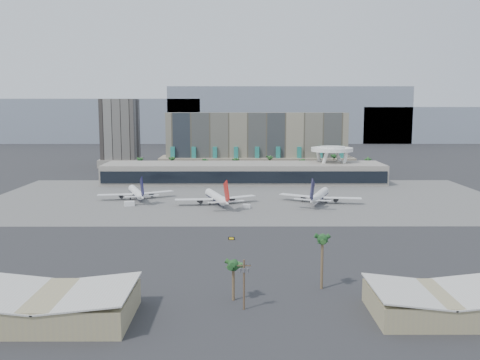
{
  "coord_description": "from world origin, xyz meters",
  "views": [
    {
      "loc": [
        -3.3,
        -215.52,
        47.45
      ],
      "look_at": [
        -2.51,
        40.0,
        11.5
      ],
      "focal_mm": 40.0,
      "sensor_mm": 36.0,
      "label": 1
    }
  ],
  "objects_px": {
    "airliner_right": "(319,196)",
    "airliner_left": "(137,193)",
    "service_vehicle_a": "(129,204)",
    "service_vehicle_b": "(247,206)",
    "utility_pole": "(244,280)",
    "airliner_centre": "(217,197)",
    "taxiway_sign": "(231,238)"
  },
  "relations": [
    {
      "from": "service_vehicle_b",
      "to": "service_vehicle_a",
      "type": "bearing_deg",
      "value": -171.35
    },
    {
      "from": "airliner_left",
      "to": "taxiway_sign",
      "type": "height_order",
      "value": "airliner_left"
    },
    {
      "from": "airliner_right",
      "to": "airliner_left",
      "type": "bearing_deg",
      "value": -167.5
    },
    {
      "from": "airliner_left",
      "to": "airliner_centre",
      "type": "distance_m",
      "value": 43.85
    },
    {
      "from": "airliner_left",
      "to": "utility_pole",
      "type": "bearing_deg",
      "value": -90.2
    },
    {
      "from": "airliner_right",
      "to": "utility_pole",
      "type": "bearing_deg",
      "value": -86.29
    },
    {
      "from": "utility_pole",
      "to": "airliner_left",
      "type": "xyz_separation_m",
      "value": [
        -52.95,
        147.75,
        -3.67
      ]
    },
    {
      "from": "service_vehicle_a",
      "to": "service_vehicle_b",
      "type": "distance_m",
      "value": 55.73
    },
    {
      "from": "utility_pole",
      "to": "service_vehicle_b",
      "type": "relative_size",
      "value": 3.26
    },
    {
      "from": "utility_pole",
      "to": "airliner_centre",
      "type": "relative_size",
      "value": 0.3
    },
    {
      "from": "airliner_left",
      "to": "airliner_right",
      "type": "height_order",
      "value": "airliner_right"
    },
    {
      "from": "airliner_right",
      "to": "service_vehicle_a",
      "type": "xyz_separation_m",
      "value": [
        -91.07,
        -7.69,
        -2.51
      ]
    },
    {
      "from": "utility_pole",
      "to": "airliner_right",
      "type": "distance_m",
      "value": 142.17
    },
    {
      "from": "airliner_right",
      "to": "service_vehicle_a",
      "type": "relative_size",
      "value": 8.63
    },
    {
      "from": "airliner_right",
      "to": "service_vehicle_a",
      "type": "height_order",
      "value": "airliner_right"
    },
    {
      "from": "airliner_centre",
      "to": "airliner_right",
      "type": "distance_m",
      "value": 50.02
    },
    {
      "from": "airliner_left",
      "to": "airliner_centre",
      "type": "xyz_separation_m",
      "value": [
        41.24,
        -14.91,
        0.14
      ]
    },
    {
      "from": "utility_pole",
      "to": "airliner_left",
      "type": "height_order",
      "value": "airliner_left"
    },
    {
      "from": "airliner_centre",
      "to": "taxiway_sign",
      "type": "distance_m",
      "value": 68.05
    },
    {
      "from": "utility_pole",
      "to": "service_vehicle_b",
      "type": "bearing_deg",
      "value": 88.83
    },
    {
      "from": "service_vehicle_b",
      "to": "taxiway_sign",
      "type": "xyz_separation_m",
      "value": [
        -6.31,
        -58.44,
        -0.44
      ]
    },
    {
      "from": "utility_pole",
      "to": "service_vehicle_b",
      "type": "xyz_separation_m",
      "value": [
        2.54,
        123.76,
        -6.19
      ]
    },
    {
      "from": "airliner_right",
      "to": "service_vehicle_b",
      "type": "relative_size",
      "value": 10.93
    },
    {
      "from": "airliner_left",
      "to": "airliner_centre",
      "type": "height_order",
      "value": "airliner_centre"
    },
    {
      "from": "taxiway_sign",
      "to": "service_vehicle_a",
      "type": "bearing_deg",
      "value": 136.14
    },
    {
      "from": "airliner_left",
      "to": "taxiway_sign",
      "type": "distance_m",
      "value": 96.02
    },
    {
      "from": "utility_pole",
      "to": "airliner_right",
      "type": "relative_size",
      "value": 0.3
    },
    {
      "from": "airliner_centre",
      "to": "taxiway_sign",
      "type": "bearing_deg",
      "value": -100.41
    },
    {
      "from": "service_vehicle_b",
      "to": "airliner_right",
      "type": "bearing_deg",
      "value": 34.52
    },
    {
      "from": "airliner_left",
      "to": "airliner_right",
      "type": "relative_size",
      "value": 0.95
    },
    {
      "from": "airliner_left",
      "to": "service_vehicle_b",
      "type": "xyz_separation_m",
      "value": [
        55.49,
        -23.98,
        -2.53
      ]
    },
    {
      "from": "utility_pole",
      "to": "taxiway_sign",
      "type": "relative_size",
      "value": 5.25
    }
  ]
}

